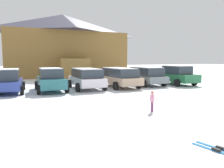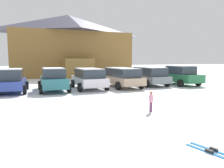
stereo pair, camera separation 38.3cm
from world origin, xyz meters
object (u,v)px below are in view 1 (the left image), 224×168
object	(u,v)px
ski_lodge	(64,45)
parked_grey_wagon	(146,75)
parked_teal_hatchback	(51,80)
pair_of_skis	(219,150)
skier_child_in_pink_snowsuit	(152,100)
parked_blue_hatchback	(6,81)
parked_beige_suv	(119,77)
parked_white_suv	(86,78)
parked_green_coupe	(175,75)

from	to	relation	value
ski_lodge	parked_grey_wagon	distance (m)	16.28
parked_teal_hatchback	pair_of_skis	distance (m)	12.64
skier_child_in_pink_snowsuit	pair_of_skis	bearing A→B (deg)	-100.15
parked_blue_hatchback	ski_lodge	bearing A→B (deg)	66.42
parked_blue_hatchback	parked_beige_suv	distance (m)	8.40
parked_beige_suv	parked_grey_wagon	xyz separation A→B (m)	(2.83, 0.44, 0.01)
skier_child_in_pink_snowsuit	parked_white_suv	bearing A→B (deg)	94.27
ski_lodge	skier_child_in_pink_snowsuit	distance (m)	24.31
pair_of_skis	parked_green_coupe	bearing A→B (deg)	55.27
parked_teal_hatchback	pair_of_skis	world-z (taller)	parked_teal_hatchback
parked_grey_wagon	skier_child_in_pink_snowsuit	xyz separation A→B (m)	(-5.01, -8.72, -0.37)
ski_lodge	parked_green_coupe	xyz separation A→B (m)	(7.20, -15.91, -3.50)
parked_white_suv	pair_of_skis	xyz separation A→B (m)	(-0.14, -12.46, -0.85)
ski_lodge	parked_green_coupe	bearing A→B (deg)	-65.67
skier_child_in_pink_snowsuit	pair_of_skis	distance (m)	4.31
ski_lodge	parked_white_suv	world-z (taller)	ski_lodge
ski_lodge	pair_of_skis	distance (m)	28.58
ski_lodge	parked_blue_hatchback	size ratio (longest dim) A/B	3.94
parked_blue_hatchback	parked_grey_wagon	distance (m)	11.22
parked_white_suv	pair_of_skis	distance (m)	12.49
parked_green_coupe	parked_grey_wagon	bearing A→B (deg)	167.05
parked_beige_suv	parked_green_coupe	distance (m)	5.60
parked_teal_hatchback	parked_green_coupe	world-z (taller)	parked_green_coupe
parked_grey_wagon	pair_of_skis	distance (m)	14.19
parked_blue_hatchback	parked_teal_hatchback	size ratio (longest dim) A/B	0.99
ski_lodge	parked_grey_wagon	bearing A→B (deg)	-73.83
parked_green_coupe	skier_child_in_pink_snowsuit	bearing A→B (deg)	-133.87
pair_of_skis	parked_beige_suv	bearing A→B (deg)	76.78
skier_child_in_pink_snowsuit	parked_green_coupe	bearing A→B (deg)	46.13
ski_lodge	skier_child_in_pink_snowsuit	size ratio (longest dim) A/B	18.58
parked_blue_hatchback	parked_teal_hatchback	xyz separation A→B (m)	(2.90, -0.31, 0.01)
parked_grey_wagon	parked_green_coupe	size ratio (longest dim) A/B	0.95
skier_child_in_pink_snowsuit	parked_beige_suv	bearing A→B (deg)	75.25
parked_blue_hatchback	parked_green_coupe	size ratio (longest dim) A/B	0.91
ski_lodge	parked_white_suv	distance (m)	16.18
skier_child_in_pink_snowsuit	pair_of_skis	xyz separation A→B (m)	(-0.76, -4.22, -0.48)
ski_lodge	parked_teal_hatchback	xyz separation A→B (m)	(-3.89, -15.87, -3.52)
parked_beige_suv	parked_teal_hatchback	bearing A→B (deg)	-178.35
parked_grey_wagon	parked_green_coupe	world-z (taller)	parked_green_coupe
parked_teal_hatchback	parked_beige_suv	world-z (taller)	parked_teal_hatchback
parked_green_coupe	pair_of_skis	xyz separation A→B (m)	(-8.53, -12.31, -0.85)
parked_white_suv	skier_child_in_pink_snowsuit	bearing A→B (deg)	-85.73
parked_green_coupe	skier_child_in_pink_snowsuit	world-z (taller)	parked_green_coupe
parked_white_suv	parked_blue_hatchback	bearing A→B (deg)	177.95
parked_blue_hatchback	parked_beige_suv	xyz separation A→B (m)	(8.39, -0.16, 0.04)
parked_beige_suv	parked_blue_hatchback	bearing A→B (deg)	178.93
ski_lodge	pair_of_skis	bearing A→B (deg)	-92.71
parked_green_coupe	ski_lodge	bearing A→B (deg)	114.33
skier_child_in_pink_snowsuit	parked_blue_hatchback	bearing A→B (deg)	126.35
parked_beige_suv	skier_child_in_pink_snowsuit	bearing A→B (deg)	-104.75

